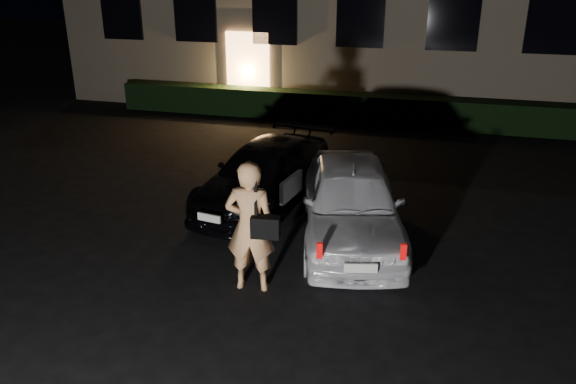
# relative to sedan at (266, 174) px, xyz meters

# --- Properties ---
(ground) EXTENTS (80.00, 80.00, 0.00)m
(ground) POSITION_rel_sedan_xyz_m (0.67, -3.82, -0.58)
(ground) COLOR black
(ground) RESTS_ON ground
(hedge) EXTENTS (15.00, 0.70, 0.85)m
(hedge) POSITION_rel_sedan_xyz_m (0.67, 6.68, -0.16)
(hedge) COLOR black
(hedge) RESTS_ON ground
(sedan) EXTENTS (2.24, 4.23, 1.17)m
(sedan) POSITION_rel_sedan_xyz_m (0.00, 0.00, 0.00)
(sedan) COLOR black
(sedan) RESTS_ON ground
(hatch) EXTENTS (2.51, 4.28, 1.37)m
(hatch) POSITION_rel_sedan_xyz_m (1.87, -1.14, 0.10)
(hatch) COLOR white
(hatch) RESTS_ON ground
(man) EXTENTS (0.84, 0.55, 1.94)m
(man) POSITION_rel_sedan_xyz_m (0.77, -3.12, 0.39)
(man) COLOR #E5A367
(man) RESTS_ON ground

